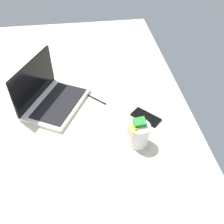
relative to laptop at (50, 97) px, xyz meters
The scene contains 5 objects.
bed_mattress 13.57cm from the laptop, 38.83° to the left, with size 180.00×140.00×18.00cm, color beige.
laptop is the anchor object (origin of this frame).
snack_cup 49.60cm from the laptop, 129.12° to the right, with size 9.00×9.82×13.93cm.
cell_phone 48.42cm from the laptop, 109.69° to the right, with size 6.80×14.00×0.80cm, color black.
charger_cable 21.67cm from the laptop, 86.42° to the right, with size 17.00×0.60×0.60cm, color black.
Camera 1 is at (-105.02, -18.49, 108.12)cm, focal length 42.22 mm.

